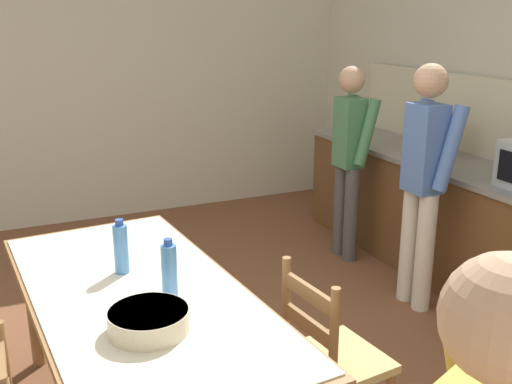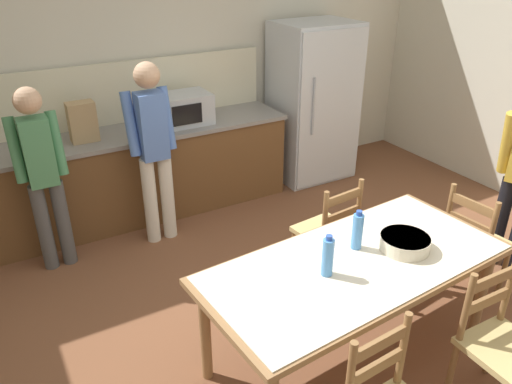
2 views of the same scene
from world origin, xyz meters
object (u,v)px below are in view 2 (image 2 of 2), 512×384
object	(u,v)px
person_at_counter	(153,145)
chair_side_near_right	(499,343)
bottle_near_centre	(328,257)
person_at_sink	(42,172)
chair_side_far_right	(328,232)
serving_bowl	(405,242)
chair_head_end	(474,242)
microwave	(184,109)
refrigerator	(313,103)
bottle_off_centre	(357,231)
paper_bag	(82,122)
dining_table	(356,271)

from	to	relation	value
person_at_counter	chair_side_near_right	bearing A→B (deg)	-158.72
bottle_near_centre	person_at_sink	xyz separation A→B (m)	(-1.25, 2.10, -0.00)
bottle_near_centre	chair_side_far_right	world-z (taller)	bottle_near_centre
bottle_near_centre	person_at_sink	size ratio (longest dim) A/B	0.17
serving_bowl	chair_head_end	world-z (taller)	chair_head_end
microwave	chair_head_end	distance (m)	2.89
refrigerator	person_at_counter	size ratio (longest dim) A/B	1.06
bottle_off_centre	person_at_counter	world-z (taller)	person_at_counter
microwave	chair_side_far_right	size ratio (longest dim) A/B	0.55
chair_side_far_right	paper_bag	bearing A→B (deg)	-57.29
chair_side_near_right	person_at_counter	xyz separation A→B (m)	(-1.08, 2.77, 0.49)
bottle_off_centre	person_at_counter	distance (m)	2.05
refrigerator	dining_table	distance (m)	2.97
chair_side_near_right	chair_side_far_right	bearing A→B (deg)	95.03
dining_table	paper_bag	bearing A→B (deg)	112.20
chair_side_near_right	paper_bag	bearing A→B (deg)	116.13
chair_head_end	person_at_sink	size ratio (longest dim) A/B	0.58
chair_head_end	chair_side_near_right	distance (m)	1.12
paper_bag	serving_bowl	xyz separation A→B (m)	(1.40, -2.62, -0.26)
paper_bag	person_at_counter	size ratio (longest dim) A/B	0.22
bottle_off_centre	chair_side_near_right	size ratio (longest dim) A/B	0.30
bottle_near_centre	microwave	bearing A→B (deg)	86.01
bottle_near_centre	serving_bowl	xyz separation A→B (m)	(0.60, -0.03, -0.07)
bottle_near_centre	chair_head_end	world-z (taller)	bottle_near_centre
paper_bag	bottle_off_centre	bearing A→B (deg)	-65.05
microwave	chair_side_near_right	distance (m)	3.40
refrigerator	paper_bag	size ratio (longest dim) A/B	4.92
microwave	bottle_near_centre	size ratio (longest dim) A/B	1.85
refrigerator	chair_side_near_right	world-z (taller)	refrigerator
refrigerator	chair_head_end	bearing A→B (deg)	-94.74
chair_head_end	person_at_counter	distance (m)	2.75
serving_bowl	person_at_sink	xyz separation A→B (m)	(-1.85, 2.12, 0.07)
bottle_off_centre	person_at_sink	xyz separation A→B (m)	(-1.59, 1.96, -0.00)
chair_side_near_right	person_at_sink	xyz separation A→B (m)	(-2.00, 2.79, 0.44)
bottle_near_centre	refrigerator	bearing A→B (deg)	56.09
dining_table	bottle_off_centre	bearing A→B (deg)	53.00
chair_side_far_right	refrigerator	bearing A→B (deg)	-127.57
dining_table	serving_bowl	xyz separation A→B (m)	(0.35, -0.04, 0.13)
paper_bag	dining_table	distance (m)	2.81
dining_table	person_at_counter	xyz separation A→B (m)	(-0.58, 2.06, 0.25)
chair_side_far_right	person_at_counter	size ratio (longest dim) A/B	0.55
refrigerator	serving_bowl	xyz separation A→B (m)	(-1.13, -2.60, -0.07)
serving_bowl	bottle_near_centre	bearing A→B (deg)	177.57
microwave	dining_table	world-z (taller)	microwave
paper_bag	chair_side_far_right	size ratio (longest dim) A/B	0.40
bottle_off_centre	serving_bowl	world-z (taller)	bottle_off_centre
refrigerator	microwave	xyz separation A→B (m)	(-1.55, 0.02, 0.16)
refrigerator	person_at_sink	size ratio (longest dim) A/B	1.13
dining_table	bottle_near_centre	xyz separation A→B (m)	(-0.25, -0.02, 0.20)
microwave	serving_bowl	world-z (taller)	microwave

